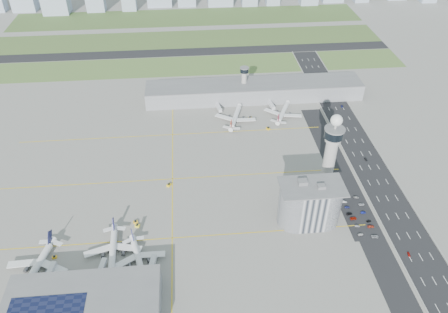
{
  "coord_description": "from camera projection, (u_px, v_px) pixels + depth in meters",
  "views": [
    {
      "loc": [
        -23.86,
        -226.67,
        215.57
      ],
      "look_at": [
        0.0,
        35.0,
        15.0
      ],
      "focal_mm": 35.0,
      "sensor_mm": 36.0,
      "label": 1
    }
  ],
  "objects": [
    {
      "name": "jet_bridge_far_0",
      "position": [
        217.0,
        105.0,
        414.86
      ],
      "size": [
        5.39,
        14.31,
        5.7
      ],
      "primitive_type": null,
      "rotation": [
        0.0,
        0.0,
        -1.4
      ],
      "color": "silver",
      "rests_on": "ground"
    },
    {
      "name": "airplane_far_a",
      "position": [
        236.0,
        114.0,
        395.1
      ],
      "size": [
        49.5,
        53.9,
        12.5
      ],
      "primitive_type": null,
      "rotation": [
        0.0,
        0.0,
        1.27
      ],
      "color": "white",
      "rests_on": "ground"
    },
    {
      "name": "car_lot_6",
      "position": [
        375.0,
        237.0,
        285.5
      ],
      "size": [
        4.96,
        2.8,
        1.31
      ],
      "primitive_type": "imported",
      "rotation": [
        0.0,
        0.0,
        1.43
      ],
      "color": "#9E9EA4",
      "rests_on": "ground"
    },
    {
      "name": "car_lot_4",
      "position": [
        347.0,
        207.0,
        307.46
      ],
      "size": [
        3.66,
        1.78,
        1.2
      ],
      "primitive_type": "imported",
      "rotation": [
        0.0,
        0.0,
        1.47
      ],
      "color": "navy",
      "rests_on": "ground"
    },
    {
      "name": "grass_strip_0",
      "position": [
        191.0,
        66.0,
        488.59
      ],
      "size": [
        480.0,
        50.0,
        0.08
      ],
      "primitive_type": "cube",
      "color": "#526D33",
      "rests_on": "ground"
    },
    {
      "name": "car_lot_1",
      "position": [
        357.0,
        226.0,
        293.18
      ],
      "size": [
        3.37,
        1.39,
        1.09
      ],
      "primitive_type": "imported",
      "rotation": [
        0.0,
        0.0,
        1.5
      ],
      "color": "gray",
      "rests_on": "ground"
    },
    {
      "name": "tug_5",
      "position": [
        268.0,
        128.0,
        386.43
      ],
      "size": [
        3.44,
        3.96,
        1.93
      ],
      "primitive_type": null,
      "rotation": [
        0.0,
        0.0,
        -2.72
      ],
      "color": "yellow",
      "rests_on": "ground"
    },
    {
      "name": "car_lot_0",
      "position": [
        360.0,
        234.0,
        286.98
      ],
      "size": [
        3.79,
        1.78,
        1.25
      ],
      "primitive_type": "imported",
      "rotation": [
        0.0,
        0.0,
        1.65
      ],
      "color": "silver",
      "rests_on": "ground"
    },
    {
      "name": "car_lot_7",
      "position": [
        371.0,
        226.0,
        292.67
      ],
      "size": [
        4.51,
        1.84,
        1.31
      ],
      "primitive_type": "imported",
      "rotation": [
        0.0,
        0.0,
        1.57
      ],
      "color": "#B53722",
      "rests_on": "ground"
    },
    {
      "name": "jet_bridge_near_2",
      "position": [
        150.0,
        276.0,
        258.11
      ],
      "size": [
        5.39,
        14.31,
        5.7
      ],
      "primitive_type": null,
      "rotation": [
        0.0,
        0.0,
        1.4
      ],
      "color": "silver",
      "rests_on": "ground"
    },
    {
      "name": "car_hw_2",
      "position": [
        342.0,
        106.0,
        417.33
      ],
      "size": [
        2.44,
        4.26,
        1.12
      ],
      "primitive_type": "imported",
      "rotation": [
        0.0,
        0.0,
        -0.15
      ],
      "color": "navy",
      "rests_on": "ground"
    },
    {
      "name": "car_hw_1",
      "position": [
        366.0,
        159.0,
        351.28
      ],
      "size": [
        1.71,
        3.67,
        1.17
      ],
      "primitive_type": "imported",
      "rotation": [
        0.0,
        0.0,
        0.14
      ],
      "color": "black",
      "rests_on": "ground"
    },
    {
      "name": "airplane_near_b",
      "position": [
        112.0,
        248.0,
        270.94
      ],
      "size": [
        38.43,
        44.53,
        11.99
      ],
      "primitive_type": null,
      "rotation": [
        0.0,
        0.0,
        -1.52
      ],
      "color": "white",
      "rests_on": "ground"
    },
    {
      "name": "tug_4",
      "position": [
        250.0,
        118.0,
        400.33
      ],
      "size": [
        3.79,
        4.04,
        1.94
      ],
      "primitive_type": null,
      "rotation": [
        0.0,
        0.0,
        2.53
      ],
      "color": "#CC8A00",
      "rests_on": "ground"
    },
    {
      "name": "taxiway_line_h_2",
      "position": [
        173.0,
        135.0,
        380.3
      ],
      "size": [
        260.0,
        0.6,
        0.01
      ],
      "primitive_type": "cube",
      "color": "yellow",
      "rests_on": "ground"
    },
    {
      "name": "car_lot_11",
      "position": [
        356.0,
        197.0,
        315.7
      ],
      "size": [
        4.24,
        2.2,
        1.18
      ],
      "primitive_type": "imported",
      "rotation": [
        0.0,
        0.0,
        1.43
      ],
      "color": "gray",
      "rests_on": "ground"
    },
    {
      "name": "jet_bridge_far_1",
      "position": [
        269.0,
        103.0,
        418.47
      ],
      "size": [
        5.39,
        14.31,
        5.7
      ],
      "primitive_type": null,
      "rotation": [
        0.0,
        0.0,
        -1.4
      ],
      "color": "silver",
      "rests_on": "ground"
    },
    {
      "name": "jet_bridge_near_0",
      "position": [
        46.0,
        283.0,
        253.78
      ],
      "size": [
        5.39,
        14.31,
        5.7
      ],
      "primitive_type": null,
      "rotation": [
        0.0,
        0.0,
        1.4
      ],
      "color": "silver",
      "rests_on": "ground"
    },
    {
      "name": "car_lot_5",
      "position": [
        344.0,
        202.0,
        311.89
      ],
      "size": [
        3.71,
        1.62,
        1.19
      ],
      "primitive_type": "imported",
      "rotation": [
        0.0,
        0.0,
        1.47
      ],
      "color": "white",
      "rests_on": "ground"
    },
    {
      "name": "terminal_pier",
      "position": [
        254.0,
        90.0,
        427.2
      ],
      "size": [
        210.0,
        32.0,
        15.8
      ],
      "color": "gray",
      "rests_on": "ground"
    },
    {
      "name": "jet_bridge_near_1",
      "position": [
        98.0,
        279.0,
        255.94
      ],
      "size": [
        5.39,
        14.31,
        5.7
      ],
      "primitive_type": null,
      "rotation": [
        0.0,
        0.0,
        1.4
      ],
      "color": "silver",
      "rests_on": "ground"
    },
    {
      "name": "admin_building",
      "position": [
        310.0,
        204.0,
        289.0
      ],
      "size": [
        42.0,
        24.0,
        33.5
      ],
      "color": "#B2B2B7",
      "rests_on": "ground"
    },
    {
      "name": "car_lot_8",
      "position": [
        369.0,
        221.0,
        296.65
      ],
      "size": [
        3.43,
        1.76,
        1.12
      ],
      "primitive_type": "imported",
      "rotation": [
        0.0,
        0.0,
        1.71
      ],
      "color": "black",
      "rests_on": "ground"
    },
    {
      "name": "grass_strip_1",
      "position": [
        189.0,
        40.0,
        547.96
      ],
      "size": [
        480.0,
        60.0,
        0.08
      ],
      "primitive_type": "cube",
      "color": "#3B5729",
      "rests_on": "ground"
    },
    {
      "name": "taxiway_line_h_0",
      "position": [
        172.0,
        238.0,
        285.31
      ],
      "size": [
        260.0,
        0.6,
        0.01
      ],
      "primitive_type": "cube",
      "color": "yellow",
      "rests_on": "ground"
    },
    {
      "name": "airplane_far_b",
      "position": [
        283.0,
        110.0,
        402.01
      ],
      "size": [
        50.12,
        53.19,
        11.77
      ],
      "primitive_type": null,
      "rotation": [
        0.0,
        0.0,
        1.14
      ],
      "color": "white",
      "rests_on": "ground"
    },
    {
      "name": "barrier_left",
      "position": [
        366.0,
        193.0,
        318.87
      ],
      "size": [
        0.6,
        500.0,
        1.2
      ],
      "primitive_type": "cube",
      "color": "#9E9E99",
      "rests_on": "ground"
    },
    {
      "name": "barrier_right",
      "position": [
        403.0,
        191.0,
        320.9
      ],
      "size": [
        0.6,
        500.0,
        1.2
      ],
      "primitive_type": "cube",
      "color": "#9E9E99",
      "rests_on": "ground"
    },
    {
      "name": "car_lot_3",
      "position": [
        349.0,
        214.0,
        302.23
      ],
      "size": [
        4.43,
        2.33,
        1.23
      ],
      "primitive_type": "imported",
      "rotation": [
        0.0,
        0.0,
        1.72
      ],
      "color": "black",
      "rests_on": "ground"
    },
    {
      "name": "taxiway_line_v",
      "position": [
        172.0,
        179.0,
        332.81
      ],
      "size": [
        0.6,
        260.0,
        0.01
      ],
      "primitive_type": "cube",
      "color": "yellow",
      "rests_on": "ground"
    },
    {
      "name": "landside_road",
      "position": [
        355.0,
        204.0,
        310.5
      ],
      "size": [
        18.0,
        260.0,
        0.08
      ],
      "primitive_type": "cube",
      "color": "black",
      "rests_on": "ground"
    },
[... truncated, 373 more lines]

